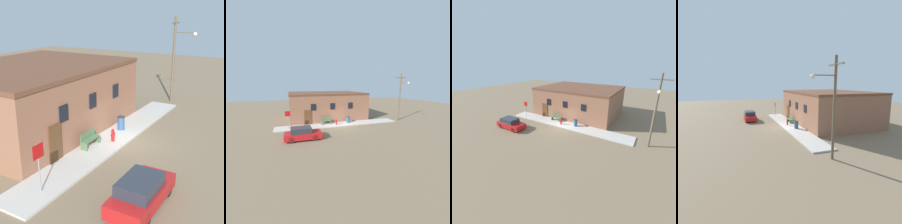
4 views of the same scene
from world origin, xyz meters
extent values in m
plane|color=#7A664C|center=(0.00, 0.00, 0.00)|extent=(80.00, 80.00, 0.00)
cube|color=#BCB7AD|center=(0.00, 1.10, 0.06)|extent=(17.67, 2.20, 0.12)
cube|color=#8E5B42|center=(-0.71, 6.90, 2.08)|extent=(12.15, 9.39, 4.17)
cube|color=brown|center=(-0.71, 6.90, 4.29)|extent=(12.25, 9.49, 0.24)
cube|color=black|center=(-3.55, 2.17, 2.58)|extent=(0.70, 0.08, 0.90)
cube|color=black|center=(-0.71, 2.17, 2.58)|extent=(0.70, 0.08, 0.90)
cube|color=black|center=(2.12, 2.17, 2.58)|extent=(0.70, 0.08, 0.90)
cube|color=brown|center=(-4.36, 2.17, 1.10)|extent=(1.00, 0.08, 2.20)
cylinder|color=red|center=(-0.55, 0.85, 0.45)|extent=(0.22, 0.22, 0.66)
sphere|color=red|center=(-0.55, 0.85, 0.83)|extent=(0.19, 0.19, 0.19)
cylinder|color=red|center=(-0.72, 0.85, 0.55)|extent=(0.12, 0.10, 0.10)
cylinder|color=red|center=(-0.38, 0.85, 0.55)|extent=(0.12, 0.10, 0.10)
cylinder|color=gray|center=(-7.04, 0.83, 1.27)|extent=(0.06, 0.06, 2.29)
cube|color=red|center=(-7.04, 0.81, 2.09)|extent=(0.65, 0.02, 0.65)
cube|color=#4C6B47|center=(-2.57, 1.60, 0.34)|extent=(0.08, 0.44, 0.45)
cube|color=#4C6B47|center=(-1.17, 1.60, 0.34)|extent=(0.08, 0.44, 0.45)
cube|color=#4C6B47|center=(-1.87, 1.60, 0.59)|extent=(1.47, 0.44, 0.04)
cube|color=#4C6B47|center=(-1.87, 1.80, 0.82)|extent=(1.47, 0.04, 0.42)
cylinder|color=#2D517F|center=(1.44, 1.35, 0.55)|extent=(0.48, 0.48, 0.86)
cylinder|color=#2D2D2D|center=(1.44, 1.35, 1.01)|extent=(0.50, 0.50, 0.06)
cylinder|color=brown|center=(10.11, 0.93, 3.70)|extent=(0.20, 0.20, 7.40)
cylinder|color=brown|center=(10.11, 0.06, 6.07)|extent=(0.07, 1.72, 0.07)
sphere|color=silver|center=(10.11, -0.80, 5.97)|extent=(0.32, 0.32, 0.32)
cube|color=brown|center=(10.11, 0.93, 6.81)|extent=(1.80, 0.10, 0.10)
cylinder|color=black|center=(-4.37, -2.71, 0.32)|extent=(0.63, 0.20, 0.63)
cylinder|color=black|center=(-4.37, -4.14, 0.32)|extent=(0.63, 0.20, 0.63)
cylinder|color=black|center=(-6.73, -2.71, 0.32)|extent=(0.63, 0.20, 0.63)
cylinder|color=black|center=(-6.73, -4.14, 0.32)|extent=(0.63, 0.20, 0.63)
cube|color=red|center=(-5.55, -3.43, 0.49)|extent=(3.81, 1.63, 0.63)
cube|color=#282D38|center=(-5.74, -3.43, 1.08)|extent=(2.09, 1.44, 0.54)
camera|label=1|loc=(-15.96, -8.00, 7.84)|focal=50.00mm
camera|label=2|loc=(-6.70, -18.89, 5.72)|focal=24.00mm
camera|label=3|loc=(9.81, -15.14, 8.34)|focal=24.00mm
camera|label=4|loc=(20.64, -5.89, 5.56)|focal=28.00mm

